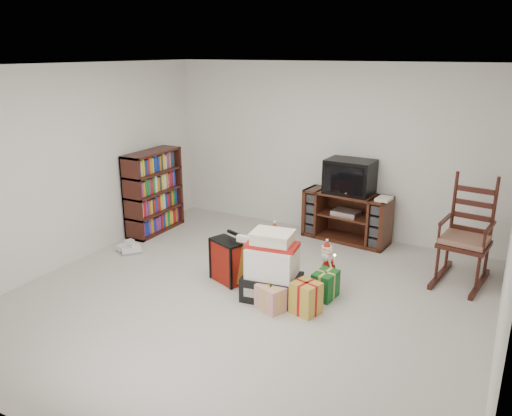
{
  "coord_description": "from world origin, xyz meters",
  "views": [
    {
      "loc": [
        2.43,
        -4.37,
        2.64
      ],
      "look_at": [
        -0.21,
        0.6,
        0.86
      ],
      "focal_mm": 35.0,
      "sensor_mm": 36.0,
      "label": 1
    }
  ],
  "objects_px": {
    "santa_figurine": "(326,268)",
    "sneaker_pair": "(129,249)",
    "teddy_bear": "(263,283)",
    "mrs_claus_figurine": "(274,247)",
    "tv_stand": "(346,217)",
    "gift_cluster": "(301,295)",
    "gift_pile": "(272,270)",
    "crt_television": "(350,177)",
    "rocking_chair": "(464,244)",
    "bookshelf": "(154,193)",
    "red_suitcase": "(228,261)"
  },
  "relations": [
    {
      "from": "crt_television",
      "to": "red_suitcase",
      "type": "bearing_deg",
      "value": -108.72
    },
    {
      "from": "bookshelf",
      "to": "rocking_chair",
      "type": "distance_m",
      "value": 4.36
    },
    {
      "from": "tv_stand",
      "to": "teddy_bear",
      "type": "relative_size",
      "value": 3.9
    },
    {
      "from": "gift_pile",
      "to": "crt_television",
      "type": "relative_size",
      "value": 1.13
    },
    {
      "from": "tv_stand",
      "to": "teddy_bear",
      "type": "height_order",
      "value": "tv_stand"
    },
    {
      "from": "bookshelf",
      "to": "crt_television",
      "type": "distance_m",
      "value": 2.9
    },
    {
      "from": "red_suitcase",
      "to": "gift_cluster",
      "type": "xyz_separation_m",
      "value": [
        1.01,
        -0.15,
        -0.13
      ]
    },
    {
      "from": "teddy_bear",
      "to": "bookshelf",
      "type": "bearing_deg",
      "value": 155.4
    },
    {
      "from": "mrs_claus_figurine",
      "to": "sneaker_pair",
      "type": "height_order",
      "value": "mrs_claus_figurine"
    },
    {
      "from": "teddy_bear",
      "to": "crt_television",
      "type": "bearing_deg",
      "value": 82.06
    },
    {
      "from": "gift_cluster",
      "to": "sneaker_pair",
      "type": "bearing_deg",
      "value": 173.52
    },
    {
      "from": "red_suitcase",
      "to": "teddy_bear",
      "type": "height_order",
      "value": "red_suitcase"
    },
    {
      "from": "mrs_claus_figurine",
      "to": "gift_cluster",
      "type": "relative_size",
      "value": 0.62
    },
    {
      "from": "red_suitcase",
      "to": "sneaker_pair",
      "type": "xyz_separation_m",
      "value": [
        -1.67,
        0.15,
        -0.22
      ]
    },
    {
      "from": "tv_stand",
      "to": "santa_figurine",
      "type": "bearing_deg",
      "value": -73.97
    },
    {
      "from": "teddy_bear",
      "to": "mrs_claus_figurine",
      "type": "distance_m",
      "value": 0.92
    },
    {
      "from": "gift_cluster",
      "to": "gift_pile",
      "type": "bearing_deg",
      "value": 176.27
    },
    {
      "from": "sneaker_pair",
      "to": "crt_television",
      "type": "relative_size",
      "value": 0.57
    },
    {
      "from": "santa_figurine",
      "to": "sneaker_pair",
      "type": "bearing_deg",
      "value": -173.22
    },
    {
      "from": "tv_stand",
      "to": "gift_cluster",
      "type": "xyz_separation_m",
      "value": [
        0.2,
        -2.14,
        -0.22
      ]
    },
    {
      "from": "rocking_chair",
      "to": "mrs_claus_figurine",
      "type": "distance_m",
      "value": 2.3
    },
    {
      "from": "rocking_chair",
      "to": "teddy_bear",
      "type": "height_order",
      "value": "rocking_chair"
    },
    {
      "from": "santa_figurine",
      "to": "sneaker_pair",
      "type": "relative_size",
      "value": 1.44
    },
    {
      "from": "tv_stand",
      "to": "gift_pile",
      "type": "xyz_separation_m",
      "value": [
        -0.15,
        -2.12,
        -0.02
      ]
    },
    {
      "from": "rocking_chair",
      "to": "bookshelf",
      "type": "bearing_deg",
      "value": -167.69
    },
    {
      "from": "gift_pile",
      "to": "santa_figurine",
      "type": "bearing_deg",
      "value": 48.74
    },
    {
      "from": "tv_stand",
      "to": "crt_television",
      "type": "xyz_separation_m",
      "value": [
        0.01,
        0.01,
        0.59
      ]
    },
    {
      "from": "rocking_chair",
      "to": "gift_cluster",
      "type": "distance_m",
      "value": 2.11
    },
    {
      "from": "bookshelf",
      "to": "santa_figurine",
      "type": "distance_m",
      "value": 3.02
    },
    {
      "from": "gift_cluster",
      "to": "bookshelf",
      "type": "bearing_deg",
      "value": 158.09
    },
    {
      "from": "bookshelf",
      "to": "gift_pile",
      "type": "height_order",
      "value": "bookshelf"
    },
    {
      "from": "rocking_chair",
      "to": "teddy_bear",
      "type": "bearing_deg",
      "value": -135.23
    },
    {
      "from": "sneaker_pair",
      "to": "gift_cluster",
      "type": "distance_m",
      "value": 2.7
    },
    {
      "from": "mrs_claus_figurine",
      "to": "gift_cluster",
      "type": "bearing_deg",
      "value": -50.44
    },
    {
      "from": "gift_pile",
      "to": "gift_cluster",
      "type": "distance_m",
      "value": 0.41
    },
    {
      "from": "red_suitcase",
      "to": "crt_television",
      "type": "bearing_deg",
      "value": 89.75
    },
    {
      "from": "red_suitcase",
      "to": "rocking_chair",
      "type": "bearing_deg",
      "value": 50.92
    },
    {
      "from": "tv_stand",
      "to": "crt_television",
      "type": "height_order",
      "value": "crt_television"
    },
    {
      "from": "tv_stand",
      "to": "gift_cluster",
      "type": "relative_size",
      "value": 1.44
    },
    {
      "from": "teddy_bear",
      "to": "crt_television",
      "type": "distance_m",
      "value": 2.26
    },
    {
      "from": "red_suitcase",
      "to": "santa_figurine",
      "type": "relative_size",
      "value": 1.11
    },
    {
      "from": "sneaker_pair",
      "to": "crt_television",
      "type": "height_order",
      "value": "crt_television"
    },
    {
      "from": "bookshelf",
      "to": "sneaker_pair",
      "type": "height_order",
      "value": "bookshelf"
    },
    {
      "from": "rocking_chair",
      "to": "mrs_claus_figurine",
      "type": "height_order",
      "value": "rocking_chair"
    },
    {
      "from": "rocking_chair",
      "to": "red_suitcase",
      "type": "distance_m",
      "value": 2.81
    },
    {
      "from": "rocking_chair",
      "to": "santa_figurine",
      "type": "relative_size",
      "value": 2.38
    },
    {
      "from": "gift_cluster",
      "to": "tv_stand",
      "type": "bearing_deg",
      "value": 95.44
    },
    {
      "from": "red_suitcase",
      "to": "santa_figurine",
      "type": "xyz_separation_m",
      "value": [
        1.05,
        0.48,
        -0.05
      ]
    },
    {
      "from": "tv_stand",
      "to": "sneaker_pair",
      "type": "height_order",
      "value": "tv_stand"
    },
    {
      "from": "santa_figurine",
      "to": "gift_cluster",
      "type": "xyz_separation_m",
      "value": [
        -0.05,
        -0.63,
        -0.08
      ]
    }
  ]
}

